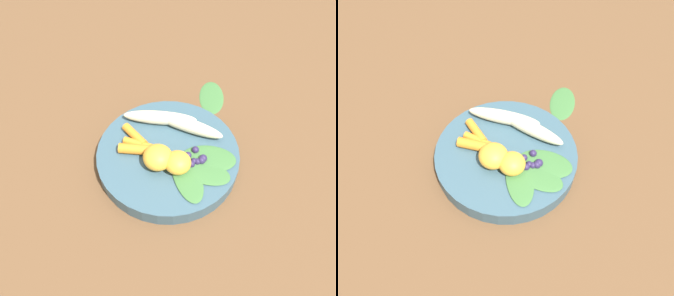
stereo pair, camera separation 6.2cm
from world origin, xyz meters
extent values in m
plane|color=brown|center=(0.00, 0.00, 0.00)|extent=(2.40, 2.40, 0.00)
cylinder|color=#385666|center=(0.00, 0.00, 0.02)|extent=(0.27, 0.27, 0.03)
ellipsoid|color=beige|center=(-0.06, -0.04, 0.05)|extent=(0.06, 0.15, 0.03)
ellipsoid|color=beige|center=(-0.06, 0.02, 0.05)|extent=(0.04, 0.15, 0.03)
ellipsoid|color=#F4A833|center=(0.03, 0.03, 0.05)|extent=(0.05, 0.05, 0.04)
ellipsoid|color=#F4A833|center=(0.03, -0.01, 0.05)|extent=(0.05, 0.05, 0.04)
cylinder|color=orange|center=(-0.01, -0.07, 0.04)|extent=(0.04, 0.06, 0.02)
cylinder|color=orange|center=(0.01, -0.05, 0.04)|extent=(0.01, 0.06, 0.01)
cylinder|color=orange|center=(0.02, -0.06, 0.04)|extent=(0.03, 0.06, 0.02)
sphere|color=#2D234C|center=(0.01, 0.05, 0.04)|extent=(0.01, 0.01, 0.01)
sphere|color=#2D234C|center=(0.02, 0.05, 0.04)|extent=(0.01, 0.01, 0.01)
sphere|color=#2D234C|center=(0.01, 0.06, 0.04)|extent=(0.01, 0.01, 0.01)
sphere|color=#2D234C|center=(0.00, 0.07, 0.04)|extent=(0.01, 0.01, 0.01)
sphere|color=#2D234C|center=(0.01, 0.03, 0.05)|extent=(0.01, 0.01, 0.01)
sphere|color=#2D234C|center=(0.01, 0.04, 0.05)|extent=(0.01, 0.01, 0.01)
sphere|color=#2D234C|center=(0.01, 0.07, 0.04)|extent=(0.01, 0.01, 0.01)
sphere|color=#2D234C|center=(-0.01, 0.05, 0.04)|extent=(0.01, 0.01, 0.01)
ellipsoid|color=#3D7038|center=(0.04, 0.05, 0.03)|extent=(0.12, 0.10, 0.01)
ellipsoid|color=#3D7038|center=(0.02, 0.07, 0.03)|extent=(0.06, 0.11, 0.01)
ellipsoid|color=#3D7038|center=(-0.01, 0.08, 0.03)|extent=(0.08, 0.11, 0.01)
ellipsoid|color=#3D7038|center=(-0.20, 0.04, 0.00)|extent=(0.12, 0.08, 0.01)
camera|label=1|loc=(0.36, 0.12, 0.53)|focal=35.77mm
camera|label=2|loc=(0.33, 0.18, 0.53)|focal=35.77mm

